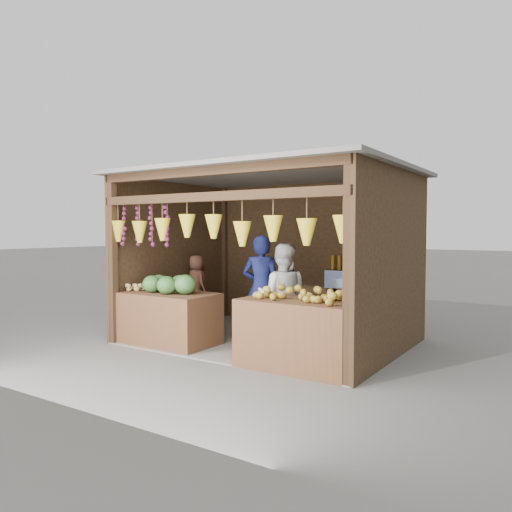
{
  "coord_description": "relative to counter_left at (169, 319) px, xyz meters",
  "views": [
    {
      "loc": [
        4.1,
        -6.65,
        1.76
      ],
      "look_at": [
        -0.18,
        -0.1,
        1.35
      ],
      "focal_mm": 35.0,
      "sensor_mm": 36.0,
      "label": 1
    }
  ],
  "objects": [
    {
      "name": "counter_right",
      "position": [
        2.3,
        -0.06,
        0.04
      ],
      "size": [
        1.52,
        0.85,
        0.87
      ],
      "primitive_type": "cube",
      "color": "#472917",
      "rests_on": "ground"
    },
    {
      "name": "man_standing",
      "position": [
        1.09,
        0.92,
        0.44
      ],
      "size": [
        0.71,
        0.58,
        1.68
      ],
      "primitive_type": "imported",
      "rotation": [
        0.0,
        0.0,
        3.48
      ],
      "color": "#151A4F",
      "rests_on": "ground"
    },
    {
      "name": "vendor_seated",
      "position": [
        -0.41,
        1.14,
        0.43
      ],
      "size": [
        0.57,
        0.47,
        0.99
      ],
      "primitive_type": "imported",
      "rotation": [
        0.0,
        0.0,
        2.77
      ],
      "color": "#573022",
      "rests_on": "stool"
    },
    {
      "name": "melon_pile",
      "position": [
        -0.0,
        0.01,
        0.56
      ],
      "size": [
        1.0,
        0.5,
        0.32
      ],
      "primitive_type": null,
      "color": "#114314",
      "rests_on": "counter_left"
    },
    {
      "name": "tanfruit_pile",
      "position": [
        -0.64,
        -0.07,
        0.46
      ],
      "size": [
        0.34,
        0.4,
        0.13
      ],
      "primitive_type": null,
      "color": "olive",
      "rests_on": "counter_left"
    },
    {
      "name": "woman_standing",
      "position": [
        1.62,
        0.65,
        0.38
      ],
      "size": [
        0.93,
        0.85,
        1.56
      ],
      "primitive_type": "imported",
      "rotation": [
        0.0,
        0.0,
        3.55
      ],
      "color": "white",
      "rests_on": "ground"
    },
    {
      "name": "stall_structure",
      "position": [
        1.13,
        0.98,
        1.27
      ],
      "size": [
        4.3,
        3.3,
        2.66
      ],
      "color": "slate",
      "rests_on": "ground"
    },
    {
      "name": "ground",
      "position": [
        1.17,
        1.02,
        -0.4
      ],
      "size": [
        80.0,
        80.0,
        0.0
      ],
      "primitive_type": "plane",
      "color": "#514F49",
      "rests_on": "ground"
    },
    {
      "name": "back_shelf",
      "position": [
        2.22,
        2.3,
        0.47
      ],
      "size": [
        1.25,
        0.32,
        1.32
      ],
      "color": "#382314",
      "rests_on": "ground"
    },
    {
      "name": "stool",
      "position": [
        -0.41,
        1.14,
        -0.24
      ],
      "size": [
        0.35,
        0.35,
        0.33
      ],
      "primitive_type": "cube",
      "color": "black",
      "rests_on": "ground"
    },
    {
      "name": "counter_left",
      "position": [
        0.0,
        0.0,
        0.0
      ],
      "size": [
        1.46,
        0.85,
        0.8
      ],
      "primitive_type": "cube",
      "color": "#52311B",
      "rests_on": "ground"
    },
    {
      "name": "mango_pile",
      "position": [
        2.34,
        -0.1,
        0.59
      ],
      "size": [
        1.4,
        0.64,
        0.22
      ],
      "primitive_type": null,
      "color": "#C5681A",
      "rests_on": "counter_right"
    }
  ]
}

